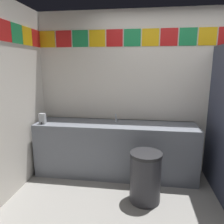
% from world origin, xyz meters
% --- Properties ---
extents(wall_back, '(4.33, 0.09, 2.52)m').
position_xyz_m(wall_back, '(-0.00, 1.46, 1.27)').
color(wall_back, silver).
rests_on(wall_back, ground_plane).
extents(vanity_counter, '(2.44, 0.57, 0.83)m').
position_xyz_m(vanity_counter, '(-0.89, 1.14, 0.42)').
color(vanity_counter, slate).
rests_on(vanity_counter, ground_plane).
extents(faucet_center, '(0.04, 0.10, 0.14)m').
position_xyz_m(faucet_center, '(-0.89, 1.23, 0.88)').
color(faucet_center, silver).
rests_on(faucet_center, vanity_counter).
extents(soap_dispenser, '(0.09, 0.09, 0.16)m').
position_xyz_m(soap_dispenser, '(-1.99, 0.97, 0.91)').
color(soap_dispenser, '#B7BABF').
rests_on(soap_dispenser, vanity_counter).
extents(trash_bin, '(0.40, 0.40, 0.65)m').
position_xyz_m(trash_bin, '(-0.43, 0.50, 0.33)').
color(trash_bin, '#333338').
rests_on(trash_bin, ground_plane).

